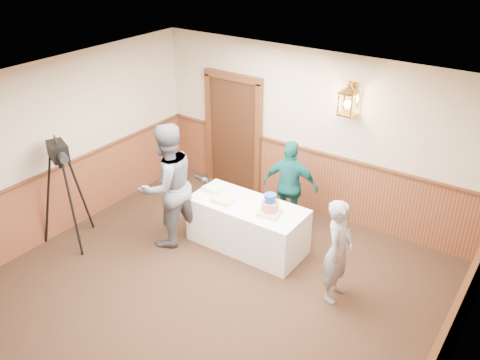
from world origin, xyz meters
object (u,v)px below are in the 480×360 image
(sheet_cake_green, at_px, (214,189))
(baker, at_px, (338,251))
(sheet_cake_yellow, at_px, (223,200))
(tv_camera_rig, at_px, (67,199))
(display_table, at_px, (247,225))
(interviewer, at_px, (167,186))
(tiered_cake, at_px, (270,206))
(assistant_p, at_px, (290,186))

(sheet_cake_green, bearing_deg, baker, -8.73)
(sheet_cake_yellow, bearing_deg, tv_camera_rig, -146.66)
(display_table, distance_m, baker, 1.70)
(interviewer, xyz_separation_m, baker, (2.71, 0.26, -0.25))
(baker, bearing_deg, sheet_cake_yellow, 81.31)
(display_table, xyz_separation_m, tv_camera_rig, (-2.35, -1.47, 0.39))
(sheet_cake_yellow, relative_size, tv_camera_rig, 0.18)
(display_table, distance_m, tv_camera_rig, 2.80)
(sheet_cake_yellow, distance_m, sheet_cake_green, 0.38)
(display_table, height_order, tiered_cake, tiered_cake)
(baker, bearing_deg, tiered_cake, 73.63)
(tiered_cake, xyz_separation_m, sheet_cake_yellow, (-0.77, -0.11, -0.10))
(display_table, bearing_deg, tv_camera_rig, -147.97)
(baker, distance_m, assistant_p, 1.80)
(tiered_cake, bearing_deg, display_table, 173.46)
(tiered_cake, distance_m, baker, 1.25)
(interviewer, bearing_deg, baker, 109.00)
(display_table, distance_m, interviewer, 1.37)
(display_table, xyz_separation_m, baker, (1.63, -0.31, 0.36))
(interviewer, xyz_separation_m, tv_camera_rig, (-1.27, -0.90, -0.23))
(sheet_cake_green, bearing_deg, tv_camera_rig, -137.83)
(sheet_cake_green, height_order, assistant_p, assistant_p)
(interviewer, relative_size, tv_camera_rig, 1.17)
(sheet_cake_yellow, bearing_deg, tiered_cake, 7.77)
(display_table, relative_size, baker, 1.22)
(display_table, height_order, assistant_p, assistant_p)
(assistant_p, bearing_deg, sheet_cake_yellow, 44.74)
(display_table, xyz_separation_m, assistant_p, (0.26, 0.85, 0.39))
(tiered_cake, relative_size, sheet_cake_yellow, 1.19)
(sheet_cake_yellow, height_order, tv_camera_rig, tv_camera_rig)
(sheet_cake_yellow, relative_size, baker, 0.21)
(tiered_cake, height_order, sheet_cake_yellow, tiered_cake)
(display_table, distance_m, sheet_cake_yellow, 0.56)
(tiered_cake, height_order, interviewer, interviewer)
(display_table, xyz_separation_m, interviewer, (-1.08, -0.57, 0.62))
(sheet_cake_yellow, distance_m, tv_camera_rig, 2.39)
(tiered_cake, bearing_deg, tv_camera_rig, -152.85)
(display_table, xyz_separation_m, sheet_cake_green, (-0.68, 0.05, 0.41))
(sheet_cake_yellow, distance_m, interviewer, 0.87)
(interviewer, bearing_deg, display_table, 131.30)
(tiered_cake, xyz_separation_m, baker, (1.21, -0.26, -0.14))
(baker, bearing_deg, assistant_p, 45.63)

